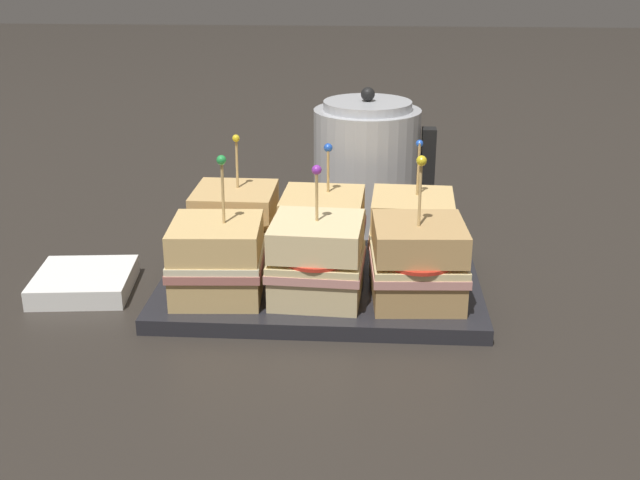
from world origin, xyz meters
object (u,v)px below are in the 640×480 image
Objects in this scene: sandwich_front_center at (314,260)px; sandwich_front_right at (418,262)px; sandwich_back_right at (412,230)px; sandwich_front_left at (217,259)px; sandwich_back_left at (236,224)px; kettle_steel at (367,165)px; sandwich_back_center at (323,228)px; napkin_stack at (84,282)px; serving_platter at (320,284)px.

sandwich_front_right reaches higher than sandwich_front_center.
sandwich_front_left is at bearing -153.47° from sandwich_back_right.
sandwich_front_center is 0.16m from sandwich_back_left.
sandwich_front_center is 0.76× the size of kettle_steel.
sandwich_back_left is at bearing 179.11° from sandwich_back_center.
napkin_stack is at bearing -169.61° from sandwich_back_right.
napkin_stack is at bearing 172.49° from sandwich_front_center.
sandwich_back_center is (0.11, -0.00, -0.00)m from sandwich_back_left.
serving_platter is 0.14m from sandwich_front_right.
sandwich_back_right is at bearing 43.94° from sandwich_front_center.
sandwich_front_right is at bearing -0.21° from sandwich_front_center.
sandwich_front_right is (0.12, -0.00, 0.00)m from sandwich_front_center.
kettle_steel is at bearing 77.85° from serving_platter.
sandwich_front_right is at bearing -88.88° from sandwich_back_right.
napkin_stack is (-0.34, -0.27, -0.08)m from kettle_steel.
sandwich_back_right is 0.20m from kettle_steel.
serving_platter is at bearing -102.15° from kettle_steel.
sandwich_back_right is at bearing -0.06° from sandwich_back_center.
sandwich_back_right is at bearing -0.48° from sandwich_back_left.
sandwich_back_right is 1.27× the size of napkin_stack.
sandwich_back_left is at bearing 88.71° from sandwich_front_left.
sandwich_front_right is 0.31m from kettle_steel.
sandwich_back_center is at bearing 89.85° from serving_platter.
sandwich_back_left is at bearing 23.07° from napkin_stack.
napkin_stack is at bearing -176.21° from serving_platter.
sandwich_front_right is 1.13× the size of sandwich_back_center.
sandwich_front_center reaches higher than sandwich_back_center.
kettle_steel is (0.16, 0.19, 0.03)m from sandwich_back_left.
kettle_steel reaches higher than sandwich_front_center.
napkin_stack is at bearing -156.93° from sandwich_back_left.
kettle_steel is (-0.06, 0.30, 0.03)m from sandwich_front_right.
serving_platter is 3.07× the size of napkin_stack.
sandwich_back_left is 0.25m from kettle_steel.
napkin_stack is (-0.18, -0.07, -0.05)m from sandwich_back_left.
serving_platter is 2.40× the size of sandwich_back_left.
napkin_stack is (-0.28, 0.04, -0.05)m from sandwich_front_center.
sandwich_back_right is (0.11, -0.00, -0.00)m from sandwich_back_center.
sandwich_back_left is at bearing -130.52° from kettle_steel.
sandwich_back_center is at bearing 135.67° from sandwich_front_right.
sandwich_back_left reaches higher than sandwich_front_center.
sandwich_back_right is 0.41m from napkin_stack.
sandwich_front_center reaches higher than napkin_stack.
serving_platter is at bearing 86.95° from sandwich_front_center.
sandwich_front_right reaches higher than sandwich_back_right.
sandwich_back_center is (0.00, 0.11, -0.00)m from sandwich_front_center.
sandwich_front_left is at bearing -179.02° from sandwich_front_center.
sandwich_back_center reaches higher than serving_platter.
sandwich_front_left is 0.11m from sandwich_back_left.
sandwich_back_right is at bearing 25.85° from serving_platter.
sandwich_front_center is at bearing -100.50° from kettle_steel.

